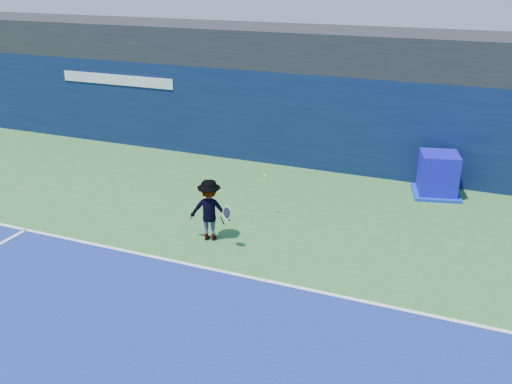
% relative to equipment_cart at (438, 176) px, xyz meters
% --- Properties ---
extents(ground, '(80.00, 80.00, 0.00)m').
position_rel_equipment_cart_xyz_m(ground, '(-4.10, -9.31, -0.56)').
color(ground, '#336E31').
rests_on(ground, ground).
extents(baseline, '(24.00, 0.10, 0.01)m').
position_rel_equipment_cart_xyz_m(baseline, '(-4.10, -6.31, -0.55)').
color(baseline, white).
rests_on(baseline, ground).
extents(stadium_band, '(36.00, 3.00, 1.20)m').
position_rel_equipment_cart_xyz_m(stadium_band, '(-4.10, 2.19, 3.04)').
color(stadium_band, black).
rests_on(stadium_band, back_wall_assembly).
extents(back_wall_assembly, '(36.00, 1.03, 3.00)m').
position_rel_equipment_cart_xyz_m(back_wall_assembly, '(-4.10, 1.19, 0.94)').
color(back_wall_assembly, '#0A183C').
rests_on(back_wall_assembly, ground).
extents(equipment_cart, '(1.54, 1.54, 1.22)m').
position_rel_equipment_cart_xyz_m(equipment_cart, '(0.00, 0.00, 0.00)').
color(equipment_cart, '#130DBD').
rests_on(equipment_cart, ground).
extents(tennis_player, '(1.27, 0.80, 1.50)m').
position_rel_equipment_cart_xyz_m(tennis_player, '(-4.66, -4.98, 0.19)').
color(tennis_player, white).
rests_on(tennis_player, ground).
extents(tennis_ball, '(0.07, 0.07, 0.07)m').
position_rel_equipment_cart_xyz_m(tennis_ball, '(-3.95, -3.26, 0.55)').
color(tennis_ball, '#CFF51B').
rests_on(tennis_ball, ground).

